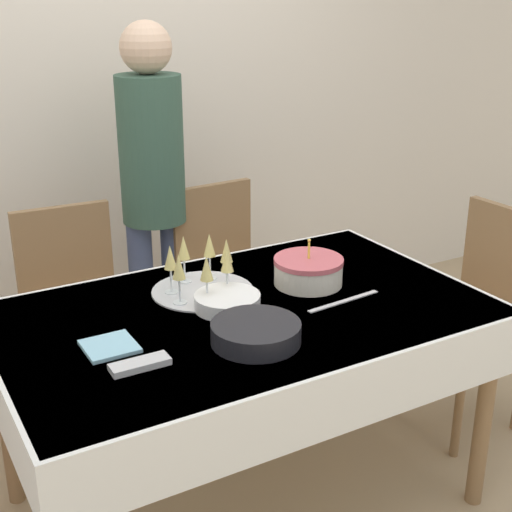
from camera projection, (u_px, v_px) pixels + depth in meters
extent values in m
plane|color=tan|center=(245.00, 499.00, 2.63)|extent=(12.00, 12.00, 0.00)
cube|color=silver|center=(91.00, 83.00, 3.36)|extent=(8.00, 0.05, 2.70)
cube|color=white|center=(244.00, 313.00, 2.36)|extent=(1.58, 0.96, 0.03)
cube|color=white|center=(244.00, 337.00, 2.39)|extent=(1.61, 0.99, 0.21)
cylinder|color=olive|center=(484.00, 414.00, 2.50)|extent=(0.06, 0.06, 0.75)
cylinder|color=olive|center=(5.00, 413.00, 2.50)|extent=(0.06, 0.06, 0.75)
cylinder|color=olive|center=(342.00, 322.00, 3.18)|extent=(0.06, 0.06, 0.75)
cube|color=olive|center=(82.00, 340.00, 2.91)|extent=(0.44, 0.44, 0.04)
cube|color=olive|center=(65.00, 264.00, 2.98)|extent=(0.40, 0.05, 0.50)
cylinder|color=olive|center=(142.00, 397.00, 2.92)|extent=(0.04, 0.04, 0.40)
cylinder|color=olive|center=(53.00, 420.00, 2.76)|extent=(0.04, 0.04, 0.40)
cylinder|color=olive|center=(116.00, 359.00, 3.22)|extent=(0.04, 0.04, 0.40)
cylinder|color=olive|center=(34.00, 378.00, 3.06)|extent=(0.04, 0.04, 0.40)
cube|color=olive|center=(235.00, 304.00, 3.24)|extent=(0.45, 0.45, 0.04)
cube|color=olive|center=(212.00, 237.00, 3.30)|extent=(0.40, 0.06, 0.50)
cylinder|color=olive|center=(289.00, 353.00, 3.27)|extent=(0.04, 0.04, 0.40)
cylinder|color=olive|center=(222.00, 375.00, 3.09)|extent=(0.04, 0.04, 0.40)
cylinder|color=olive|center=(247.00, 324.00, 3.55)|extent=(0.04, 0.04, 0.40)
cylinder|color=olive|center=(183.00, 342.00, 3.37)|extent=(0.04, 0.04, 0.40)
cube|color=olive|center=(462.00, 334.00, 2.97)|extent=(0.43, 0.43, 0.04)
cube|color=olive|center=(502.00, 265.00, 2.96)|extent=(0.05, 0.40, 0.50)
cylinder|color=olive|center=(458.00, 412.00, 2.81)|extent=(0.04, 0.04, 0.40)
cylinder|color=olive|center=(397.00, 373.00, 3.10)|extent=(0.04, 0.04, 0.40)
cylinder|color=olive|center=(456.00, 352.00, 3.27)|extent=(0.04, 0.04, 0.40)
cylinder|color=silver|center=(308.00, 274.00, 2.54)|extent=(0.24, 0.24, 0.08)
cylinder|color=#D15B66|center=(309.00, 261.00, 2.52)|extent=(0.25, 0.25, 0.02)
cylinder|color=yellow|center=(309.00, 250.00, 2.51)|extent=(0.01, 0.01, 0.06)
sphere|color=#F9CC4C|center=(309.00, 240.00, 2.50)|extent=(0.01, 0.01, 0.01)
cylinder|color=silver|center=(203.00, 291.00, 2.49)|extent=(0.36, 0.36, 0.01)
cylinder|color=silver|center=(227.00, 285.00, 2.53)|extent=(0.05, 0.05, 0.00)
cylinder|color=silver|center=(227.00, 273.00, 2.51)|extent=(0.01, 0.01, 0.08)
cone|color=#E0CC72|center=(226.00, 250.00, 2.48)|extent=(0.04, 0.04, 0.08)
cylinder|color=silver|center=(210.00, 278.00, 2.59)|extent=(0.05, 0.05, 0.00)
cylinder|color=silver|center=(210.00, 267.00, 2.57)|extent=(0.01, 0.01, 0.08)
cone|color=#E0CC72|center=(209.00, 245.00, 2.54)|extent=(0.04, 0.04, 0.08)
cylinder|color=silver|center=(185.00, 281.00, 2.56)|extent=(0.05, 0.05, 0.00)
cylinder|color=silver|center=(184.00, 270.00, 2.54)|extent=(0.01, 0.01, 0.08)
cone|color=#E0CC72|center=(184.00, 247.00, 2.51)|extent=(0.04, 0.04, 0.08)
cylinder|color=silver|center=(172.00, 292.00, 2.47)|extent=(0.05, 0.05, 0.00)
cylinder|color=silver|center=(171.00, 280.00, 2.45)|extent=(0.01, 0.01, 0.08)
cone|color=#E0CC72|center=(170.00, 257.00, 2.42)|extent=(0.04, 0.04, 0.08)
cylinder|color=silver|center=(180.00, 302.00, 2.39)|extent=(0.05, 0.05, 0.00)
cylinder|color=silver|center=(180.00, 290.00, 2.37)|extent=(0.01, 0.01, 0.08)
cone|color=#E0CC72|center=(179.00, 267.00, 2.34)|extent=(0.04, 0.04, 0.08)
cylinder|color=silver|center=(207.00, 304.00, 2.38)|extent=(0.05, 0.05, 0.00)
cylinder|color=silver|center=(207.00, 292.00, 2.36)|extent=(0.01, 0.01, 0.08)
cone|color=#E0CC72|center=(206.00, 268.00, 2.33)|extent=(0.04, 0.04, 0.08)
cylinder|color=silver|center=(228.00, 294.00, 2.45)|extent=(0.05, 0.05, 0.00)
cylinder|color=silver|center=(228.00, 282.00, 2.43)|extent=(0.01, 0.01, 0.08)
cone|color=#E0CC72|center=(228.00, 259.00, 2.40)|extent=(0.04, 0.04, 0.08)
cylinder|color=black|center=(256.00, 341.00, 2.14)|extent=(0.27, 0.27, 0.01)
cylinder|color=black|center=(256.00, 339.00, 2.13)|extent=(0.27, 0.27, 0.01)
cylinder|color=black|center=(256.00, 337.00, 2.13)|extent=(0.27, 0.27, 0.01)
cylinder|color=black|center=(256.00, 335.00, 2.13)|extent=(0.27, 0.27, 0.01)
cylinder|color=black|center=(256.00, 333.00, 2.13)|extent=(0.27, 0.27, 0.01)
cylinder|color=black|center=(256.00, 331.00, 2.12)|extent=(0.27, 0.27, 0.01)
cylinder|color=black|center=(256.00, 329.00, 2.12)|extent=(0.27, 0.27, 0.01)
cylinder|color=black|center=(256.00, 326.00, 2.12)|extent=(0.27, 0.27, 0.01)
cylinder|color=black|center=(256.00, 324.00, 2.12)|extent=(0.27, 0.27, 0.01)
cylinder|color=white|center=(227.00, 307.00, 2.36)|extent=(0.22, 0.22, 0.01)
cylinder|color=white|center=(227.00, 305.00, 2.36)|extent=(0.22, 0.22, 0.01)
cylinder|color=white|center=(227.00, 303.00, 2.36)|extent=(0.22, 0.22, 0.01)
cylinder|color=white|center=(227.00, 301.00, 2.35)|extent=(0.22, 0.22, 0.01)
cylinder|color=white|center=(227.00, 300.00, 2.35)|extent=(0.22, 0.22, 0.01)
cylinder|color=white|center=(227.00, 298.00, 2.35)|extent=(0.22, 0.22, 0.01)
cylinder|color=white|center=(227.00, 296.00, 2.35)|extent=(0.22, 0.22, 0.01)
cube|color=silver|center=(344.00, 301.00, 2.41)|extent=(0.30, 0.04, 0.00)
cube|color=silver|center=(140.00, 364.00, 1.99)|extent=(0.17, 0.06, 0.02)
cube|color=#8CC6E0|center=(110.00, 346.00, 2.10)|extent=(0.15, 0.15, 0.01)
cylinder|color=#3F4C72|center=(143.00, 306.00, 3.27)|extent=(0.11, 0.11, 0.80)
cylinder|color=#3F4C72|center=(175.00, 299.00, 3.35)|extent=(0.11, 0.11, 0.80)
cylinder|color=#335142|center=(151.00, 150.00, 3.05)|extent=(0.28, 0.28, 0.63)
sphere|color=#D8B293|center=(146.00, 47.00, 2.90)|extent=(0.22, 0.22, 0.22)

